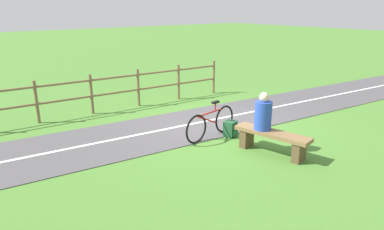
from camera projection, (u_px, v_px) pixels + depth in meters
ground_plane at (216, 125)px, 9.11m from camera, size 80.00×80.00×0.00m
paved_path at (47, 154)px, 7.36m from camera, size 6.15×36.05×0.02m
path_centre_line at (47, 153)px, 7.36m from camera, size 3.47×31.83×0.00m
bench at (272, 139)px, 7.31m from camera, size 1.65×0.69×0.48m
person_seated at (263, 114)px, 7.31m from camera, size 0.41×0.41×0.79m
bicycle at (211, 123)px, 8.19m from camera, size 0.31×1.66×0.85m
backpack at (230, 129)px, 8.30m from camera, size 0.34×0.34×0.37m
fence_roadside at (91, 91)px, 9.92m from camera, size 0.58×8.79×1.13m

